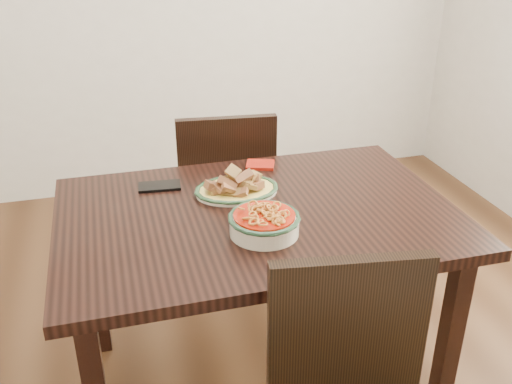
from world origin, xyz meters
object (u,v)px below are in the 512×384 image
object	(u,v)px
noodle_bowl	(264,221)
fish_plate	(237,181)
dining_table	(258,233)
chair_far	(225,192)
smartphone	(160,186)

from	to	relation	value
noodle_bowl	fish_plate	bearing A→B (deg)	92.84
dining_table	chair_far	distance (m)	0.69
noodle_bowl	smartphone	size ratio (longest dim) A/B	1.50
dining_table	noodle_bowl	distance (m)	0.20
dining_table	smartphone	bearing A→B (deg)	137.68
smartphone	dining_table	bearing A→B (deg)	-37.19
chair_far	fish_plate	size ratio (longest dim) A/B	3.06
fish_plate	chair_far	bearing A→B (deg)	82.40
chair_far	smartphone	distance (m)	0.58
fish_plate	noodle_bowl	xyz separation A→B (m)	(0.01, -0.30, -0.00)
dining_table	noodle_bowl	bearing A→B (deg)	-97.81
noodle_bowl	smartphone	xyz separation A→B (m)	(-0.27, 0.42, -0.04)
dining_table	noodle_bowl	world-z (taller)	noodle_bowl
fish_plate	noodle_bowl	bearing A→B (deg)	-87.16
dining_table	noodle_bowl	xyz separation A→B (m)	(-0.02, -0.15, 0.13)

